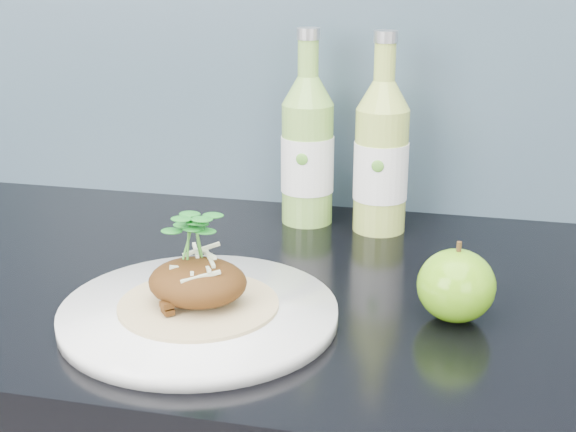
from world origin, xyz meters
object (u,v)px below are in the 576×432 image
dinner_plate (199,313)px  cider_bottle_left (307,151)px  green_apple (456,286)px  cider_bottle_right (381,157)px

dinner_plate → cider_bottle_left: bearing=82.5°
dinner_plate → green_apple: green_apple is taller
green_apple → cider_bottle_left: (-0.21, 0.27, 0.06)m
green_apple → cider_bottle_left: bearing=128.3°
dinner_plate → cider_bottle_right: size_ratio=1.24×
green_apple → cider_bottle_right: cider_bottle_right is taller
green_apple → cider_bottle_left: cider_bottle_left is taller
cider_bottle_right → green_apple: bearing=-74.8°
dinner_plate → green_apple: size_ratio=3.80×
dinner_plate → green_apple: (0.26, 0.06, 0.03)m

